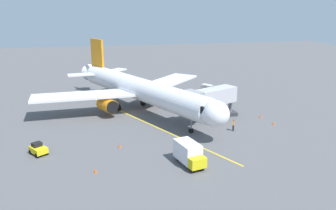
{
  "coord_description": "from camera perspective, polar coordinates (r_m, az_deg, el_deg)",
  "views": [
    {
      "loc": [
        7.03,
        56.86,
        17.65
      ],
      "look_at": [
        -4.51,
        6.61,
        3.0
      ],
      "focal_mm": 36.93,
      "sensor_mm": 36.0,
      "label": 1
    }
  ],
  "objects": [
    {
      "name": "ground_plane",
      "position": [
        59.95,
        -5.63,
        -1.34
      ],
      "size": [
        220.0,
        220.0,
        0.0
      ],
      "primitive_type": "plane",
      "color": "#565659"
    },
    {
      "name": "apron_lead_in_line",
      "position": [
        55.06,
        -3.71,
        -2.86
      ],
      "size": [
        17.01,
        36.4,
        0.01
      ],
      "primitive_type": "cube",
      "rotation": [
        0.0,
        0.0,
        0.43
      ],
      "color": "yellow",
      "rests_on": "ground"
    },
    {
      "name": "airplane",
      "position": [
        59.91,
        -4.86,
        2.63
      ],
      "size": [
        31.85,
        37.96,
        11.5
      ],
      "color": "white",
      "rests_on": "ground"
    },
    {
      "name": "jet_bridge",
      "position": [
        54.63,
        6.39,
        1.03
      ],
      "size": [
        11.11,
        7.0,
        5.4
      ],
      "color": "#B7B7BC",
      "rests_on": "ground"
    },
    {
      "name": "ground_crew_marshaller",
      "position": [
        51.88,
        10.74,
        -3.28
      ],
      "size": [
        0.4,
        0.47,
        1.71
      ],
      "color": "#23232D",
      "rests_on": "ground"
    },
    {
      "name": "tug_near_nose",
      "position": [
        46.01,
        -20.63,
        -6.83
      ],
      "size": [
        2.52,
        2.75,
        1.5
      ],
      "color": "yellow",
      "rests_on": "ground"
    },
    {
      "name": "baggage_cart_portside",
      "position": [
        76.39,
        6.47,
        2.91
      ],
      "size": [
        2.54,
        2.95,
        1.27
      ],
      "color": "white",
      "rests_on": "ground"
    },
    {
      "name": "box_truck_starboard_side",
      "position": [
        40.25,
        3.53,
        -8.0
      ],
      "size": [
        2.94,
        4.92,
        2.62
      ],
      "color": "yellow",
      "rests_on": "ground"
    },
    {
      "name": "belt_loader_rear_apron",
      "position": [
        68.89,
        3.99,
        1.59
      ],
      "size": [
        3.04,
        4.65,
        2.32
      ],
      "color": "black",
      "rests_on": "ground"
    },
    {
      "name": "safety_cone_nose_left",
      "position": [
        39.63,
        -11.89,
        -10.51
      ],
      "size": [
        0.32,
        0.32,
        0.55
      ],
      "primitive_type": "cone",
      "color": "#F2590F",
      "rests_on": "ground"
    },
    {
      "name": "safety_cone_nose_right",
      "position": [
        45.71,
        -8.0,
        -6.64
      ],
      "size": [
        0.32,
        0.32,
        0.55
      ],
      "primitive_type": "cone",
      "color": "#F2590F",
      "rests_on": "ground"
    },
    {
      "name": "safety_cone_wing_port",
      "position": [
        56.33,
        17.02,
        -2.82
      ],
      "size": [
        0.32,
        0.32,
        0.55
      ],
      "primitive_type": "cone",
      "color": "#F2590F",
      "rests_on": "ground"
    },
    {
      "name": "safety_cone_wing_starboard",
      "position": [
        59.27,
        15.02,
        -1.75
      ],
      "size": [
        0.32,
        0.32,
        0.55
      ],
      "primitive_type": "cone",
      "color": "#F2590F",
      "rests_on": "ground"
    }
  ]
}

